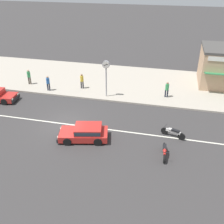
# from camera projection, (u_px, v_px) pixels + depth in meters

# --- Properties ---
(ground_plane) EXTENTS (160.00, 160.00, 0.00)m
(ground_plane) POSITION_uv_depth(u_px,v_px,m) (66.00, 124.00, 21.40)
(ground_plane) COLOR #383535
(lane_centre_stripe) EXTENTS (50.40, 0.14, 0.01)m
(lane_centre_stripe) POSITION_uv_depth(u_px,v_px,m) (66.00, 124.00, 21.40)
(lane_centre_stripe) COLOR silver
(lane_centre_stripe) RESTS_ON ground
(kerb_strip) EXTENTS (68.00, 10.00, 0.15)m
(kerb_strip) POSITION_uv_depth(u_px,v_px,m) (99.00, 79.00, 29.72)
(kerb_strip) COLOR #ADA393
(kerb_strip) RESTS_ON ground
(hatchback_red_0) EXTENTS (3.92, 2.43, 1.10)m
(hatchback_red_0) POSITION_uv_depth(u_px,v_px,m) (85.00, 132.00, 19.26)
(hatchback_red_0) COLOR red
(hatchback_red_0) RESTS_ON ground
(motorcycle_0) EXTENTS (0.56, 1.90, 0.80)m
(motorcycle_0) POSITION_uv_depth(u_px,v_px,m) (164.00, 151.00, 17.56)
(motorcycle_0) COLOR black
(motorcycle_0) RESTS_ON ground
(motorcycle_1) EXTENTS (1.82, 0.87, 0.80)m
(motorcycle_1) POSITION_uv_depth(u_px,v_px,m) (173.00, 132.00, 19.58)
(motorcycle_1) COLOR black
(motorcycle_1) RESTS_ON ground
(street_clock) EXTENTS (0.71, 0.22, 3.59)m
(street_clock) POSITION_uv_depth(u_px,v_px,m) (106.00, 70.00, 24.39)
(street_clock) COLOR #9E9EA3
(street_clock) RESTS_ON kerb_strip
(pedestrian_near_clock) EXTENTS (0.34, 0.34, 1.55)m
(pedestrian_near_clock) POSITION_uv_depth(u_px,v_px,m) (167.00, 88.00, 25.09)
(pedestrian_near_clock) COLOR #232838
(pedestrian_near_clock) RESTS_ON kerb_strip
(pedestrian_mid_kerb) EXTENTS (0.34, 0.34, 1.57)m
(pedestrian_mid_kerb) POSITION_uv_depth(u_px,v_px,m) (82.00, 80.00, 26.93)
(pedestrian_mid_kerb) COLOR #333338
(pedestrian_mid_kerb) RESTS_ON kerb_strip
(pedestrian_by_shop) EXTENTS (0.34, 0.34, 1.56)m
(pedestrian_by_shop) POSITION_uv_depth(u_px,v_px,m) (48.00, 82.00, 26.46)
(pedestrian_by_shop) COLOR #232838
(pedestrian_by_shop) RESTS_ON kerb_strip
(pedestrian_far_end) EXTENTS (0.34, 0.34, 1.63)m
(pedestrian_far_end) POSITION_uv_depth(u_px,v_px,m) (29.00, 76.00, 27.91)
(pedestrian_far_end) COLOR #4C4238
(pedestrian_far_end) RESTS_ON kerb_strip
(shopfront_mid_block) EXTENTS (4.70, 5.73, 3.96)m
(shopfront_mid_block) POSITION_uv_depth(u_px,v_px,m) (223.00, 66.00, 27.53)
(shopfront_mid_block) COLOR tan
(shopfront_mid_block) RESTS_ON kerb_strip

